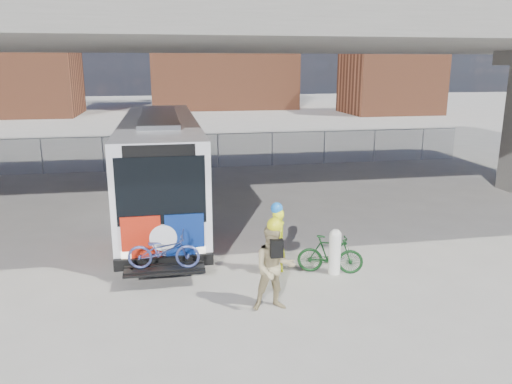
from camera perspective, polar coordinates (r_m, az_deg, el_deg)
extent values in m
plane|color=#9E9991|center=(15.68, -3.07, -5.89)|extent=(160.00, 160.00, 0.00)
cube|color=silver|center=(18.70, -10.79, 3.40)|extent=(2.55, 12.00, 3.20)
cube|color=black|center=(19.09, -10.89, 5.57)|extent=(2.61, 11.00, 1.28)
cube|color=black|center=(12.80, -10.81, 0.17)|extent=(2.24, 0.12, 1.76)
cube|color=black|center=(12.60, -11.03, 4.69)|extent=(1.78, 0.12, 0.30)
cube|color=black|center=(13.29, -10.43, -7.83)|extent=(2.55, 0.20, 0.30)
cube|color=#AD1F0D|center=(13.11, -12.97, -5.25)|extent=(1.00, 0.08, 1.20)
cube|color=navy|center=(13.10, -8.15, -5.03)|extent=(1.00, 0.08, 1.20)
cylinder|color=silver|center=(13.07, -10.56, -5.18)|extent=(0.70, 0.06, 0.70)
cube|color=gray|center=(18.47, -11.04, 8.50)|extent=(1.28, 7.20, 0.14)
cube|color=black|center=(12.83, -10.41, -8.67)|extent=(2.00, 0.70, 0.06)
cylinder|color=black|center=(14.87, -14.96, -5.46)|extent=(0.30, 1.00, 1.00)
cylinder|color=black|center=(14.85, -6.02, -5.06)|extent=(0.30, 1.00, 1.00)
cylinder|color=black|center=(23.14, -13.51, 1.66)|extent=(0.30, 1.00, 1.00)
cylinder|color=black|center=(23.13, -7.79, 1.92)|extent=(0.30, 1.00, 1.00)
cube|color=#AD1F0D|center=(15.21, -15.56, -1.89)|extent=(0.06, 2.60, 1.70)
cube|color=navy|center=(16.75, -15.14, -0.39)|extent=(0.06, 1.40, 1.70)
cube|color=#AD1F0D|center=(15.19, -5.72, -1.44)|extent=(0.06, 2.60, 1.70)
cube|color=navy|center=(16.74, -6.21, 0.02)|extent=(0.06, 1.40, 1.70)
imported|color=#39447D|center=(12.64, -10.51, -6.59)|extent=(1.85, 0.86, 0.94)
cube|color=#605E59|center=(18.74, -5.06, 18.37)|extent=(40.00, 16.00, 1.50)
cube|color=#605E59|center=(18.81, -5.12, 20.80)|extent=(40.00, 0.60, 0.80)
cylinder|color=gray|center=(27.66, -23.27, 3.76)|extent=(0.06, 0.06, 1.80)
cylinder|color=gray|center=(27.06, -14.98, 4.23)|extent=(0.06, 0.06, 1.80)
cylinder|color=gray|center=(27.04, -6.48, 4.62)|extent=(0.06, 0.06, 1.80)
cylinder|color=gray|center=(27.61, 1.85, 4.90)|extent=(0.06, 0.06, 1.80)
cylinder|color=gray|center=(28.73, 9.70, 5.07)|extent=(0.06, 0.06, 1.80)
cylinder|color=gray|center=(30.34, 16.84, 5.15)|extent=(0.06, 0.06, 1.80)
plane|color=gray|center=(27.04, -6.48, 4.62)|extent=(30.00, 0.00, 30.00)
cube|color=gray|center=(26.90, -6.53, 6.55)|extent=(30.00, 0.05, 0.04)
cube|color=brown|center=(61.74, -26.40, 12.48)|extent=(14.00, 10.00, 10.00)
cube|color=brown|center=(67.06, -3.98, 14.77)|extent=(18.00, 12.00, 12.00)
cube|color=brown|center=(60.44, 15.13, 12.48)|extent=(10.00, 8.00, 8.00)
cylinder|color=brown|center=(71.74, 2.39, 19.96)|extent=(2.20, 2.20, 25.00)
cylinder|color=white|center=(13.48, 8.97, -7.04)|extent=(0.32, 0.32, 1.07)
sphere|color=white|center=(13.30, 9.06, -4.89)|extent=(0.32, 0.32, 0.32)
imported|color=#F0FF1A|center=(13.20, 2.34, -5.69)|extent=(0.78, 0.73, 1.79)
sphere|color=blue|center=(12.91, 2.38, -1.87)|extent=(0.31, 0.31, 0.31)
imported|color=tan|center=(11.29, 2.10, -8.70)|extent=(0.98, 0.77, 1.99)
sphere|color=yellow|center=(10.93, 2.15, -3.80)|extent=(0.34, 0.34, 0.34)
cube|color=black|center=(10.91, 2.37, -6.47)|extent=(0.28, 0.17, 0.40)
imported|color=#123917|center=(13.50, 8.48, -7.06)|extent=(1.81, 1.00, 1.05)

